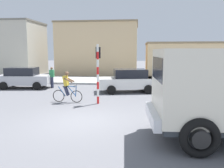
{
  "coord_description": "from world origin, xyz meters",
  "views": [
    {
      "loc": [
        2.22,
        -8.92,
        2.83
      ],
      "look_at": [
        0.98,
        2.5,
        1.2
      ],
      "focal_mm": 37.17,
      "sensor_mm": 36.0,
      "label": 1
    }
  ],
  "objects": [
    {
      "name": "building_corner_left",
      "position": [
        -13.16,
        18.17,
        3.18
      ],
      "size": [
        7.22,
        5.86,
        6.35
      ],
      "color": "#B2AD9E",
      "rests_on": "ground"
    },
    {
      "name": "car_white_mid",
      "position": [
        -6.43,
        7.93,
        0.82
      ],
      "size": [
        4.13,
        2.14,
        1.6
      ],
      "color": "#B7B7BC",
      "rests_on": "ground"
    },
    {
      "name": "building_corner_right",
      "position": [
        7.33,
        18.88,
        1.91
      ],
      "size": [
        8.2,
        6.21,
        3.81
      ],
      "color": "#D1B284",
      "rests_on": "ground"
    },
    {
      "name": "cyclist",
      "position": [
        -1.63,
        3.44,
        0.86
      ],
      "size": [
        1.73,
        0.5,
        1.72
      ],
      "color": "black",
      "rests_on": "ground"
    },
    {
      "name": "car_far_side",
      "position": [
        4.99,
        7.48,
        0.82
      ],
      "size": [
        4.04,
        1.96,
        1.6
      ],
      "color": "gold",
      "rests_on": "ground"
    },
    {
      "name": "traffic_light_pole",
      "position": [
        0.13,
        3.35,
        2.07
      ],
      "size": [
        0.24,
        0.43,
        3.2
      ],
      "color": "red",
      "rests_on": "ground"
    },
    {
      "name": "sidewalk_far",
      "position": [
        0.0,
        12.76,
        0.08
      ],
      "size": [
        80.0,
        5.0,
        0.16
      ],
      "primitive_type": "cube",
      "color": "#ADADA8",
      "rests_on": "ground"
    },
    {
      "name": "building_mid_block",
      "position": [
        -2.55,
        20.47,
        3.12
      ],
      "size": [
        9.58,
        7.51,
        6.22
      ],
      "color": "#D1B284",
      "rests_on": "ground"
    },
    {
      "name": "car_red_near",
      "position": [
        1.65,
        7.11,
        0.82
      ],
      "size": [
        4.26,
        2.46,
        1.6
      ],
      "color": "white",
      "rests_on": "ground"
    },
    {
      "name": "pedestrian_near_kerb",
      "position": [
        -4.33,
        8.3,
        0.85
      ],
      "size": [
        0.34,
        0.22,
        1.62
      ],
      "color": "#2D334C",
      "rests_on": "ground"
    },
    {
      "name": "ground_plane",
      "position": [
        0.0,
        0.0,
        0.0
      ],
      "size": [
        120.0,
        120.0,
        0.0
      ],
      "primitive_type": "plane",
      "color": "slate"
    }
  ]
}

